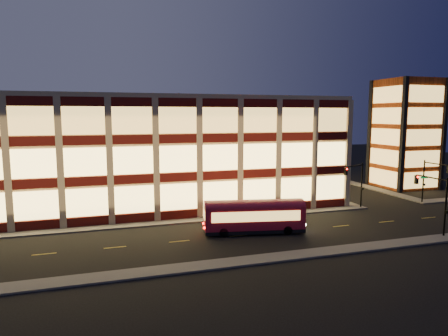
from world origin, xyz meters
name	(u,v)px	position (x,y,z in m)	size (l,w,h in m)	color
ground	(187,224)	(0.00, 0.00, 0.00)	(200.00, 200.00, 0.00)	black
sidewalk_office_south	(159,223)	(-3.00, 1.00, 0.07)	(54.00, 2.00, 0.15)	#514F4C
sidewalk_office_east	(299,187)	(23.00, 17.00, 0.07)	(2.00, 30.00, 0.15)	#514F4C
sidewalk_tower_west	(354,183)	(34.00, 17.00, 0.07)	(2.00, 30.00, 0.15)	#514F4C
sidewalk_near	(220,264)	(0.00, -13.00, 0.07)	(100.00, 2.00, 0.15)	#514F4C
office_building	(143,148)	(-2.91, 16.91, 7.25)	(50.45, 30.45, 14.50)	tan
stair_tower	(405,134)	(39.95, 11.95, 8.99)	(8.60, 8.60, 18.00)	#8C3814
traffic_signal_far	(356,178)	(22.21, 0.24, 4.11)	(3.79, 1.87, 6.00)	black
traffic_signal_right	(432,175)	(33.50, -0.62, 4.10)	(1.20, 4.37, 6.00)	black
traffic_signal_near	(435,194)	(23.50, -11.03, 4.13)	(0.32, 4.45, 6.00)	black
trolley_bus	(254,215)	(5.92, -5.47, 1.92)	(10.54, 4.41, 3.47)	maroon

